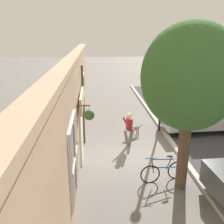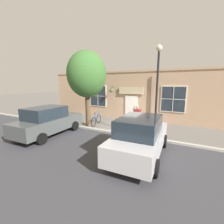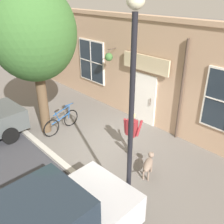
{
  "view_description": "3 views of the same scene",
  "coord_description": "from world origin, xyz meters",
  "px_view_note": "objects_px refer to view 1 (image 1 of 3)",
  "views": [
    {
      "loc": [
        -1.6,
        -9.63,
        5.02
      ],
      "look_at": [
        -0.81,
        1.24,
        1.53
      ],
      "focal_mm": 40.0,
      "sensor_mm": 36.0,
      "label": 1
    },
    {
      "loc": [
        10.13,
        4.18,
        3.08
      ],
      "look_at": [
        -0.09,
        -1.16,
        0.93
      ],
      "focal_mm": 24.0,
      "sensor_mm": 36.0,
      "label": 2
    },
    {
      "loc": [
        5.19,
        5.63,
        5.06
      ],
      "look_at": [
        0.14,
        0.18,
        1.41
      ],
      "focal_mm": 40.0,
      "sensor_mm": 36.0,
      "label": 3
    }
  ],
  "objects_px": {
    "dog_on_leash": "(133,128)",
    "leaning_bicycle": "(164,171)",
    "street_tree_by_curb": "(190,80)",
    "pedestrian_walking": "(129,126)",
    "parked_car_mid_block": "(205,115)",
    "street_lamp": "(163,69)"
  },
  "relations": [
    {
      "from": "dog_on_leash",
      "to": "leaning_bicycle",
      "type": "relative_size",
      "value": 0.58
    },
    {
      "from": "pedestrian_walking",
      "to": "leaning_bicycle",
      "type": "height_order",
      "value": "pedestrian_walking"
    },
    {
      "from": "dog_on_leash",
      "to": "leaning_bicycle",
      "type": "bearing_deg",
      "value": -83.63
    },
    {
      "from": "dog_on_leash",
      "to": "street_tree_by_curb",
      "type": "distance_m",
      "value": 5.56
    },
    {
      "from": "dog_on_leash",
      "to": "leaning_bicycle",
      "type": "xyz_separation_m",
      "value": [
        0.45,
        -4.05,
        -0.02
      ]
    },
    {
      "from": "street_tree_by_curb",
      "to": "dog_on_leash",
      "type": "bearing_deg",
      "value": 101.97
    },
    {
      "from": "pedestrian_walking",
      "to": "parked_car_mid_block",
      "type": "relative_size",
      "value": 0.36
    },
    {
      "from": "street_tree_by_curb",
      "to": "leaning_bicycle",
      "type": "xyz_separation_m",
      "value": [
        -0.48,
        0.35,
        -3.29
      ]
    },
    {
      "from": "pedestrian_walking",
      "to": "parked_car_mid_block",
      "type": "distance_m",
      "value": 4.48
    },
    {
      "from": "dog_on_leash",
      "to": "parked_car_mid_block",
      "type": "relative_size",
      "value": 0.23
    },
    {
      "from": "street_tree_by_curb",
      "to": "leaning_bicycle",
      "type": "distance_m",
      "value": 3.35
    },
    {
      "from": "pedestrian_walking",
      "to": "street_lamp",
      "type": "bearing_deg",
      "value": 41.57
    },
    {
      "from": "pedestrian_walking",
      "to": "street_tree_by_curb",
      "type": "distance_m",
      "value": 4.51
    },
    {
      "from": "street_lamp",
      "to": "parked_car_mid_block",
      "type": "bearing_deg",
      "value": -3.34
    },
    {
      "from": "leaning_bicycle",
      "to": "street_tree_by_curb",
      "type": "bearing_deg",
      "value": -35.87
    },
    {
      "from": "street_tree_by_curb",
      "to": "parked_car_mid_block",
      "type": "height_order",
      "value": "street_tree_by_curb"
    },
    {
      "from": "pedestrian_walking",
      "to": "dog_on_leash",
      "type": "height_order",
      "value": "pedestrian_walking"
    },
    {
      "from": "pedestrian_walking",
      "to": "parked_car_mid_block",
      "type": "bearing_deg",
      "value": 19.8
    },
    {
      "from": "leaning_bicycle",
      "to": "dog_on_leash",
      "type": "bearing_deg",
      "value": 96.37
    },
    {
      "from": "leaning_bicycle",
      "to": "parked_car_mid_block",
      "type": "bearing_deg",
      "value": 53.06
    },
    {
      "from": "dog_on_leash",
      "to": "street_lamp",
      "type": "bearing_deg",
      "value": 21.59
    },
    {
      "from": "leaning_bicycle",
      "to": "parked_car_mid_block",
      "type": "height_order",
      "value": "parked_car_mid_block"
    }
  ]
}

